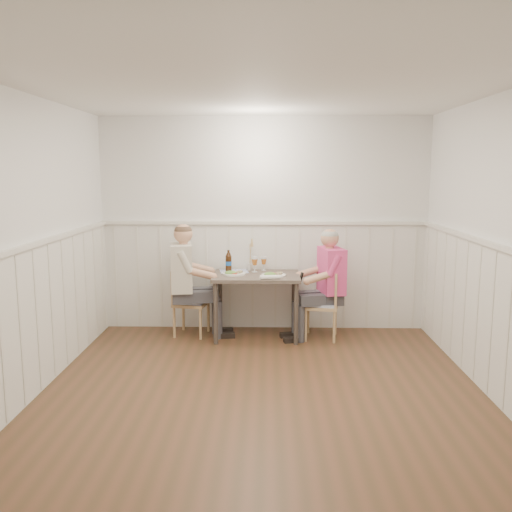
{
  "coord_description": "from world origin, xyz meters",
  "views": [
    {
      "loc": [
        0.05,
        -4.37,
        1.94
      ],
      "look_at": [
        -0.09,
        1.64,
        1.0
      ],
      "focal_mm": 38.0,
      "sensor_mm": 36.0,
      "label": 1
    }
  ],
  "objects_px": {
    "diner_cream": "(185,290)",
    "beer_bottle": "(229,262)",
    "chair_right": "(325,302)",
    "dining_table": "(256,282)",
    "chair_left": "(187,299)",
    "man_in_pink": "(328,292)",
    "grass_vase": "(249,255)"
  },
  "relations": [
    {
      "from": "chair_left",
      "to": "diner_cream",
      "type": "relative_size",
      "value": 0.58
    },
    {
      "from": "chair_right",
      "to": "grass_vase",
      "type": "bearing_deg",
      "value": 160.14
    },
    {
      "from": "dining_table",
      "to": "man_in_pink",
      "type": "height_order",
      "value": "man_in_pink"
    },
    {
      "from": "chair_left",
      "to": "man_in_pink",
      "type": "xyz_separation_m",
      "value": [
        1.66,
        -0.1,
        0.12
      ]
    },
    {
      "from": "man_in_pink",
      "to": "grass_vase",
      "type": "xyz_separation_m",
      "value": [
        -0.92,
        0.3,
        0.38
      ]
    },
    {
      "from": "chair_left",
      "to": "beer_bottle",
      "type": "distance_m",
      "value": 0.66
    },
    {
      "from": "chair_right",
      "to": "beer_bottle",
      "type": "height_order",
      "value": "beer_bottle"
    },
    {
      "from": "dining_table",
      "to": "man_in_pink",
      "type": "distance_m",
      "value": 0.84
    },
    {
      "from": "grass_vase",
      "to": "dining_table",
      "type": "bearing_deg",
      "value": -71.46
    },
    {
      "from": "dining_table",
      "to": "chair_left",
      "type": "bearing_deg",
      "value": 175.61
    },
    {
      "from": "beer_bottle",
      "to": "grass_vase",
      "type": "xyz_separation_m",
      "value": [
        0.25,
        0.09,
        0.07
      ]
    },
    {
      "from": "chair_left",
      "to": "man_in_pink",
      "type": "relative_size",
      "value": 0.61
    },
    {
      "from": "dining_table",
      "to": "diner_cream",
      "type": "relative_size",
      "value": 0.74
    },
    {
      "from": "dining_table",
      "to": "diner_cream",
      "type": "distance_m",
      "value": 0.83
    },
    {
      "from": "diner_cream",
      "to": "beer_bottle",
      "type": "height_order",
      "value": "diner_cream"
    },
    {
      "from": "dining_table",
      "to": "beer_bottle",
      "type": "relative_size",
      "value": 3.84
    },
    {
      "from": "chair_right",
      "to": "diner_cream",
      "type": "bearing_deg",
      "value": 179.71
    },
    {
      "from": "chair_right",
      "to": "diner_cream",
      "type": "distance_m",
      "value": 1.64
    },
    {
      "from": "chair_right",
      "to": "diner_cream",
      "type": "relative_size",
      "value": 0.59
    },
    {
      "from": "chair_right",
      "to": "man_in_pink",
      "type": "height_order",
      "value": "man_in_pink"
    },
    {
      "from": "dining_table",
      "to": "grass_vase",
      "type": "bearing_deg",
      "value": 108.54
    },
    {
      "from": "diner_cream",
      "to": "grass_vase",
      "type": "distance_m",
      "value": 0.88
    },
    {
      "from": "chair_right",
      "to": "chair_left",
      "type": "bearing_deg",
      "value": 175.85
    },
    {
      "from": "diner_cream",
      "to": "beer_bottle",
      "type": "bearing_deg",
      "value": 24.51
    },
    {
      "from": "chair_right",
      "to": "chair_left",
      "type": "distance_m",
      "value": 1.64
    },
    {
      "from": "chair_left",
      "to": "diner_cream",
      "type": "distance_m",
      "value": 0.18
    },
    {
      "from": "diner_cream",
      "to": "man_in_pink",
      "type": "bearing_deg",
      "value": 0.47
    },
    {
      "from": "beer_bottle",
      "to": "chair_left",
      "type": "bearing_deg",
      "value": -166.89
    },
    {
      "from": "chair_left",
      "to": "dining_table",
      "type": "bearing_deg",
      "value": -4.39
    },
    {
      "from": "dining_table",
      "to": "beer_bottle",
      "type": "bearing_deg",
      "value": 152.29
    },
    {
      "from": "diner_cream",
      "to": "chair_right",
      "type": "bearing_deg",
      "value": -0.29
    },
    {
      "from": "diner_cream",
      "to": "grass_vase",
      "type": "xyz_separation_m",
      "value": [
        0.74,
        0.32,
        0.36
      ]
    }
  ]
}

